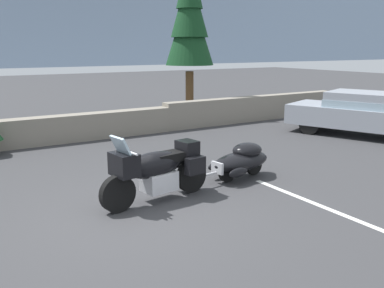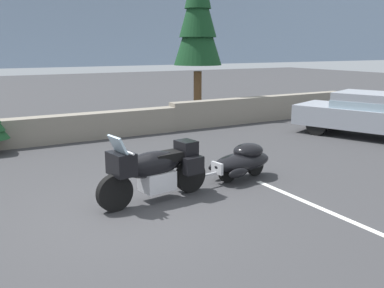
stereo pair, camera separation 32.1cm
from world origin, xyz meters
name	(u,v)px [view 1 (the left image)]	position (x,y,z in m)	size (l,w,h in m)	color
ground_plane	(135,214)	(0.00, 0.00, 0.00)	(80.00, 80.00, 0.00)	#38383A
stone_guard_wall	(48,129)	(0.07, 6.32, 0.45)	(24.00, 0.54, 0.95)	gray
touring_motorcycle	(156,169)	(0.61, 0.35, 0.62)	(2.31, 0.93, 1.33)	black
car_shaped_trailer	(242,160)	(2.83, 0.66, 0.41)	(2.23, 0.92, 0.76)	black
sedan_at_right_edge	(364,112)	(8.99, 2.18, 0.77)	(3.32, 4.85, 1.41)	black
pine_tree_tall	(189,14)	(6.13, 8.23, 4.04)	(1.89, 1.89, 6.46)	brown
parking_stripe_marker	(323,207)	(3.01, -1.50, 0.00)	(0.12, 3.60, 0.01)	silver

